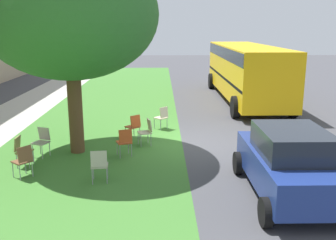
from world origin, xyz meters
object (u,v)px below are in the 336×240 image
object	(u,v)px
chair_2	(23,159)
chair_3	(134,125)
chair_7	(22,149)
school_bus	(246,67)
chair_4	(162,116)
chair_5	(146,130)
street_tree	(70,14)
chair_0	(125,140)
chair_6	(99,164)
chair_1	(42,140)
parked_car	(289,162)

from	to	relation	value
chair_2	chair_3	world-z (taller)	same
chair_7	school_bus	bearing A→B (deg)	-40.67
chair_4	chair_5	world-z (taller)	same
chair_2	chair_4	bearing A→B (deg)	-37.07
street_tree	chair_0	world-z (taller)	street_tree
street_tree	chair_6	size ratio (longest dim) A/B	6.98
chair_5	chair_7	world-z (taller)	same
chair_1	chair_6	distance (m)	2.96
chair_3	parked_car	size ratio (longest dim) A/B	0.24
chair_5	school_bus	size ratio (longest dim) A/B	0.08
chair_1	chair_6	world-z (taller)	same
chair_3	chair_5	world-z (taller)	same
chair_1	chair_3	bearing A→B (deg)	-57.30
chair_3	school_bus	distance (m)	9.04
chair_1	chair_2	world-z (taller)	same
chair_1	chair_4	bearing A→B (deg)	-50.20
chair_5	chair_6	size ratio (longest dim) A/B	1.00
chair_0	school_bus	size ratio (longest dim) A/B	0.08
chair_0	school_bus	bearing A→B (deg)	-31.76
chair_4	chair_7	bearing A→B (deg)	134.93
parked_car	chair_5	bearing A→B (deg)	40.33
chair_6	parked_car	xyz separation A→B (m)	(-0.86, -4.49, 0.32)
street_tree	parked_car	distance (m)	7.32
chair_5	chair_2	bearing A→B (deg)	131.98
chair_0	school_bus	distance (m)	10.63
street_tree	parked_car	size ratio (longest dim) A/B	1.66
school_bus	chair_3	bearing A→B (deg)	142.84
chair_0	chair_5	distance (m)	1.32
chair_6	parked_car	distance (m)	4.58
school_bus	chair_5	bearing A→B (deg)	147.68
chair_2	school_bus	distance (m)	13.36
chair_6	chair_7	xyz separation A→B (m)	(1.22, 2.37, 0.00)
chair_3	chair_6	xyz separation A→B (m)	(-3.83, 0.60, 0.00)
chair_2	chair_4	distance (m)	6.01
parked_car	school_bus	world-z (taller)	school_bus
chair_4	chair_5	xyz separation A→B (m)	(-2.01, 0.52, 0.00)
chair_1	school_bus	size ratio (longest dim) A/B	0.08
street_tree	chair_4	size ratio (longest dim) A/B	6.98
chair_3	chair_6	bearing A→B (deg)	171.06
chair_0	chair_6	bearing A→B (deg)	167.16
street_tree	chair_6	distance (m)	4.58
chair_2	chair_5	distance (m)	4.17
chair_1	parked_car	size ratio (longest dim) A/B	0.24
chair_2	chair_3	size ratio (longest dim) A/B	1.00
chair_5	school_bus	xyz separation A→B (m)	(7.81, -4.94, 1.24)
chair_2	chair_6	bearing A→B (deg)	-100.33
street_tree	chair_2	world-z (taller)	street_tree
chair_5	school_bus	world-z (taller)	school_bus
chair_3	parked_car	distance (m)	6.10
chair_6	chair_1	bearing A→B (deg)	44.34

